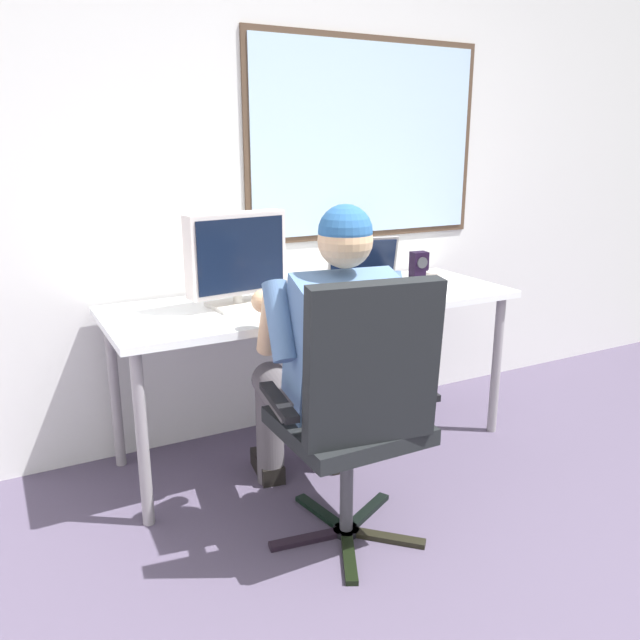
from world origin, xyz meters
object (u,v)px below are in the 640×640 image
Objects in this scene: wine_glass at (310,287)px; office_chair at (359,403)px; laptop at (367,276)px; desk at (316,312)px; desk_speaker at (419,266)px; person_seated at (331,359)px; crt_monitor at (237,257)px; coffee_mug at (434,282)px.

office_chair is at bearing -102.15° from wine_glass.
office_chair is at bearing -123.43° from laptop.
desk_speaker is at bearing 10.21° from desk.
crt_monitor is (-0.16, 0.55, 0.32)m from person_seated.
wine_glass reaches higher than desk_speaker.
desk is 0.57m from person_seated.
person_seated is at bearing -153.94° from coffee_mug.
crt_monitor is 3.06× the size of wine_glass.
office_chair is 7.06× the size of desk_speaker.
person_seated is at bearing -132.07° from laptop.
desk is 4.18× the size of crt_monitor.
laptop is at bearing 47.93° from person_seated.
wine_glass is (0.14, 0.63, 0.27)m from office_chair.
person_seated is at bearing 82.62° from office_chair.
person_seated reaches higher than coffee_mug.
person_seated reaches higher than desk_speaker.
desk is 0.84m from office_chair.
crt_monitor is 3.11× the size of desk_speaker.
wine_glass is at bearing 77.85° from office_chair.
desk_speaker is at bearing 44.90° from office_chair.
desk_speaker is (0.78, 0.28, -0.03)m from wine_glass.
person_seated is 0.80m from laptop.
person_seated is 0.66m from crt_monitor.
desk_speaker reaches higher than coffee_mug.
crt_monitor is 1.09× the size of laptop.
desk_speaker is at bearing 5.18° from crt_monitor.
coffee_mug is at bearing -15.27° from desk.
person_seated reaches higher than desk.
desk is 1.52× the size of person_seated.
crt_monitor is 1.05m from desk_speaker.
desk_speaker is (0.36, 0.06, 0.01)m from laptop.
coffee_mug is at bearing 38.66° from office_chair.
office_chair is at bearing -97.38° from person_seated.
desk is 12.79× the size of wine_glass.
office_chair is 2.27× the size of crt_monitor.
coffee_mug is (0.80, 0.64, 0.22)m from office_chair.
laptop is at bearing 56.57° from office_chair.
desk_speaker is (0.67, 0.12, 0.14)m from desk.
wine_glass is (0.26, -0.19, -0.12)m from crt_monitor.
office_chair is 0.28m from person_seated.
laptop is at bearing 27.11° from wine_glass.
desk is at bearing 72.55° from office_chair.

